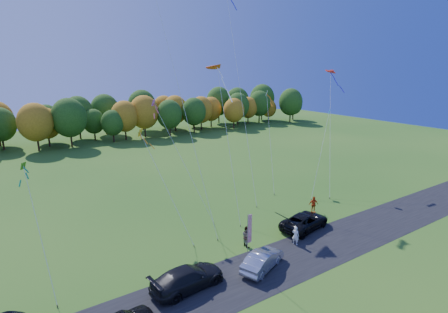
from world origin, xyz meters
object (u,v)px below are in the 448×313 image
black_suv (305,221)px  silver_sedan (262,260)px  feather_flag (249,229)px  person_east (313,205)px

black_suv → silver_sedan: black_suv is taller
silver_sedan → feather_flag: (0.81, 2.87, 1.41)m
black_suv → person_east: (3.82, 2.34, 0.15)m
silver_sedan → feather_flag: size_ratio=1.30×
black_suv → feather_flag: size_ratio=1.63×
person_east → feather_flag: feather_flag is taller
person_east → feather_flag: bearing=-145.4°
person_east → feather_flag: size_ratio=0.54×
black_suv → silver_sedan: 8.90m
silver_sedan → person_east: person_east is taller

